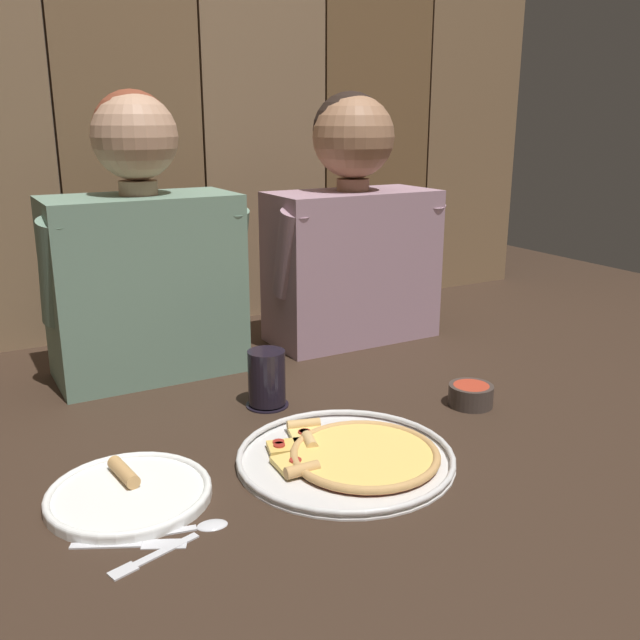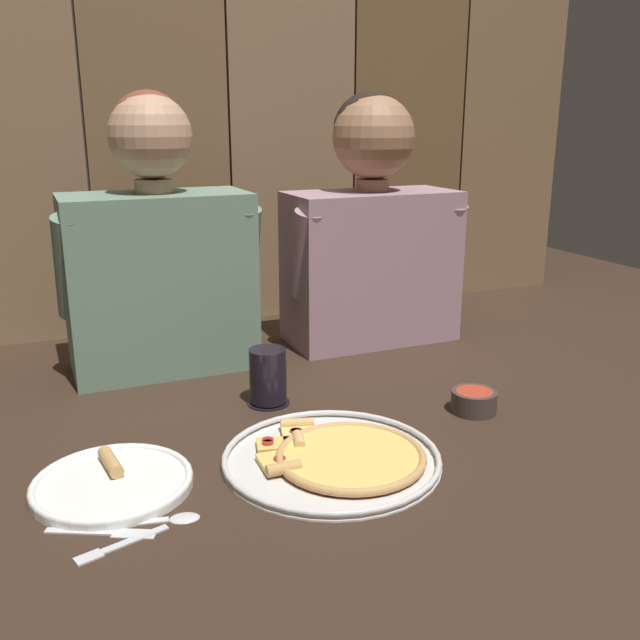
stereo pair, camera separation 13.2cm
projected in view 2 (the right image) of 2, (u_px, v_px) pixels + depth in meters
ground_plane at (357, 424)px, 1.30m from camera, size 3.20×3.20×0.00m
pizza_tray at (337, 456)px, 1.16m from camera, size 0.36×0.36×0.03m
dinner_plate at (112, 482)px, 1.08m from camera, size 0.25×0.25×0.03m
drinking_glass at (268, 377)px, 1.38m from camera, size 0.09×0.09×0.11m
dipping_bowl at (474, 400)px, 1.35m from camera, size 0.09×0.09×0.04m
table_fork at (118, 545)px, 0.93m from camera, size 0.13×0.05×0.01m
table_knife at (102, 532)px, 0.96m from camera, size 0.15×0.08×0.01m
table_spoon at (168, 518)px, 0.99m from camera, size 0.14×0.05×0.01m
diner_left at (158, 250)px, 1.53m from camera, size 0.44×0.21×0.61m
diner_right at (372, 229)px, 1.73m from camera, size 0.46×0.21×0.61m
wooden_backdrop_wall at (226, 82)px, 1.82m from camera, size 2.19×0.03×1.28m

